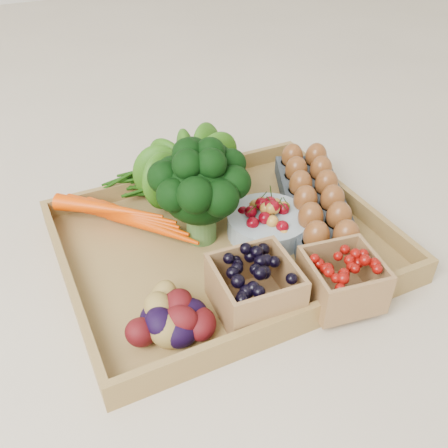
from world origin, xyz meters
name	(u,v)px	position (x,y,z in m)	size (l,w,h in m)	color
ground	(224,251)	(0.00, 0.00, 0.00)	(4.00, 4.00, 0.00)	beige
tray	(224,247)	(0.00, 0.00, 0.01)	(0.55, 0.45, 0.01)	olive
carrots	(133,218)	(-0.13, 0.11, 0.04)	(0.21, 0.15, 0.05)	#E64000
lettuce	(190,165)	(0.01, 0.16, 0.09)	(0.15, 0.15, 0.15)	#1B510C
broccoli	(201,207)	(-0.03, 0.03, 0.08)	(0.18, 0.18, 0.14)	black
cherry_bowl	(268,224)	(0.09, 0.00, 0.03)	(0.15, 0.15, 0.04)	#8C9EA5
egg_carton	(314,206)	(0.20, 0.01, 0.03)	(0.11, 0.32, 0.04)	#353E44
potatoes	(169,312)	(-0.16, -0.14, 0.05)	(0.13, 0.13, 0.08)	#410A0D
punnet_blackberry	(255,288)	(-0.02, -0.16, 0.06)	(0.12, 0.12, 0.08)	black
punnet_raspberry	(342,279)	(0.11, -0.19, 0.05)	(0.11, 0.11, 0.07)	#6B0804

